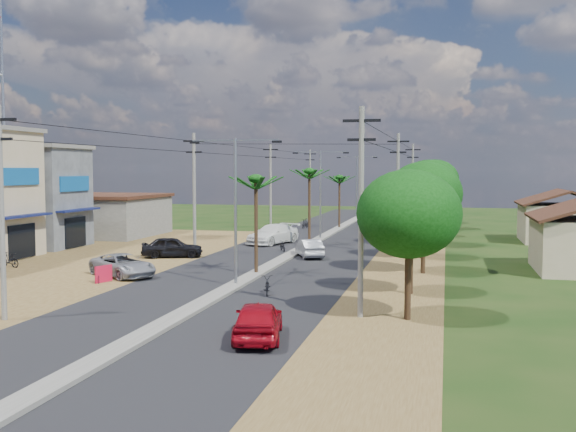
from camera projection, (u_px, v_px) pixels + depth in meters
name	position (u px, v px, depth m)	size (l,w,h in m)	color
ground	(236.00, 287.00, 36.41)	(160.00, 160.00, 0.00)	black
road	(296.00, 253.00, 50.97)	(12.00, 110.00, 0.04)	black
median	(304.00, 247.00, 53.88)	(1.00, 90.00, 0.18)	#605E56
dirt_lot_west	(68.00, 259.00, 47.61)	(18.00, 46.00, 0.04)	brown
dirt_shoulder_east	(410.00, 256.00, 49.02)	(5.00, 90.00, 0.03)	brown
shophouse_grey	(30.00, 196.00, 54.74)	(9.00, 6.40, 8.30)	#44484B
low_shed	(103.00, 215.00, 64.38)	(10.40, 10.40, 3.95)	#605E56
house_east_far	(564.00, 215.00, 58.62)	(7.60, 7.50, 4.60)	tan
tree_east_a	(409.00, 214.00, 28.09)	(4.40, 4.40, 6.37)	black
tree_east_b	(411.00, 214.00, 33.99)	(4.00, 4.00, 5.83)	black
tree_east_c	(424.00, 194.00, 40.64)	(4.60, 4.60, 6.83)	black
tree_east_d	(423.00, 198.00, 47.54)	(4.20, 4.20, 6.13)	black
tree_east_e	(429.00, 185.00, 55.21)	(4.80, 4.80, 7.14)	black
tree_east_f	(427.00, 195.00, 63.16)	(3.80, 3.80, 5.52)	black
tree_east_g	(435.00, 180.00, 70.69)	(5.00, 5.00, 7.38)	black
tree_east_h	(433.00, 184.00, 78.57)	(4.40, 4.40, 6.52)	black
palm_median_near	(256.00, 183.00, 39.90)	(2.00, 2.00, 6.15)	black
palm_median_mid	(309.00, 175.00, 55.41)	(2.00, 2.00, 6.55)	black
palm_median_far	(339.00, 180.00, 70.99)	(2.00, 2.00, 5.85)	black
streetlight_near	(235.00, 199.00, 36.07)	(5.10, 0.18, 8.00)	gray
streetlight_mid	(320.00, 187.00, 60.35)	(5.10, 0.18, 8.00)	gray
streetlight_far	(357.00, 182.00, 84.62)	(5.10, 0.18, 8.00)	gray
utility_pole_w_a	(1.00, 208.00, 27.97)	(1.60, 0.24, 9.00)	#605E56
utility_pole_w_b	(194.00, 191.00, 49.33)	(1.60, 0.24, 9.00)	#605E56
utility_pole_w_c	(271.00, 184.00, 70.69)	(1.60, 0.24, 9.00)	#605E56
utility_pole_w_d	(310.00, 181.00, 91.08)	(1.60, 0.24, 9.00)	#605E56
utility_pole_e_a	(361.00, 207.00, 28.53)	(1.60, 0.24, 9.00)	#605E56
utility_pole_e_b	(398.00, 191.00, 49.89)	(1.60, 0.24, 9.00)	#605E56
utility_pole_e_c	(412.00, 184.00, 71.25)	(1.60, 0.24, 9.00)	#605E56
car_red_near	(258.00, 321.00, 24.97)	(1.72, 4.29, 1.46)	maroon
car_silver_mid	(309.00, 249.00, 48.27)	(1.39, 3.99, 1.31)	#919399
car_white_far	(273.00, 235.00, 56.97)	(2.29, 5.63, 1.63)	silver
car_parked_silver	(123.00, 266.00, 39.67)	(2.20, 4.78, 1.33)	#919399
car_parked_dark	(172.00, 248.00, 48.27)	(1.75, 4.34, 1.48)	black
moto_rider_east	(267.00, 286.00, 34.01)	(0.59, 1.70, 0.89)	black
moto_rider_west_a	(283.00, 246.00, 51.81)	(0.58, 1.65, 0.87)	black
moto_rider_west_b	(305.00, 224.00, 71.68)	(0.51, 1.80, 1.08)	black
roadside_sign	(104.00, 274.00, 37.63)	(0.49, 1.13, 0.99)	red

